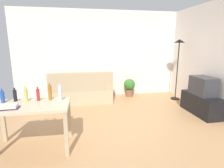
{
  "coord_description": "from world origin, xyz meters",
  "views": [
    {
      "loc": [
        -0.69,
        -3.68,
        1.71
      ],
      "look_at": [
        0.1,
        0.5,
        0.75
      ],
      "focal_mm": 29.42,
      "sensor_mm": 36.0,
      "label": 1
    }
  ],
  "objects": [
    {
      "name": "ground_plane",
      "position": [
        0.0,
        0.0,
        -0.01
      ],
      "size": [
        5.2,
        4.4,
        0.02
      ],
      "primitive_type": "cube",
      "color": "tan"
    },
    {
      "name": "book_stack",
      "position": [
        -1.71,
        -0.91,
        0.8
      ],
      "size": [
        0.28,
        0.18,
        0.07
      ],
      "color": "#593372",
      "rests_on": "desk"
    },
    {
      "name": "bottle_blue",
      "position": [
        -1.9,
        -0.57,
        0.86
      ],
      "size": [
        0.06,
        0.06,
        0.23
      ],
      "color": "#2347A3",
      "rests_on": "desk"
    },
    {
      "name": "couch",
      "position": [
        -0.61,
        1.59,
        0.31
      ],
      "size": [
        1.77,
        0.84,
        0.92
      ],
      "rotation": [
        0.0,
        0.0,
        3.14
      ],
      "color": "tan",
      "rests_on": "ground_plane"
    },
    {
      "name": "bottle_clear",
      "position": [
        -1.0,
        -0.63,
        0.89
      ],
      "size": [
        0.06,
        0.06,
        0.28
      ],
      "color": "silver",
      "rests_on": "desk"
    },
    {
      "name": "bottle_dark",
      "position": [
        -1.73,
        -0.52,
        0.86
      ],
      "size": [
        0.06,
        0.06,
        0.23
      ],
      "color": "black",
      "rests_on": "desk"
    },
    {
      "name": "potted_plant",
      "position": [
        0.94,
        1.9,
        0.33
      ],
      "size": [
        0.36,
        0.36,
        0.57
      ],
      "color": "brown",
      "rests_on": "ground_plane"
    },
    {
      "name": "torchiere_lamp",
      "position": [
        2.25,
        1.32,
        1.41
      ],
      "size": [
        0.32,
        0.32,
        1.81
      ],
      "color": "black",
      "rests_on": "ground_plane"
    },
    {
      "name": "wall_right",
      "position": [
        2.6,
        0.0,
        1.35
      ],
      "size": [
        0.1,
        4.4,
        2.7
      ],
      "primitive_type": "cube",
      "color": "beige",
      "rests_on": "ground_plane"
    },
    {
      "name": "desk",
      "position": [
        -1.45,
        -0.74,
        0.65
      ],
      "size": [
        1.22,
        0.74,
        0.76
      ],
      "rotation": [
        0.0,
        0.0,
        -0.03
      ],
      "color": "#C6B28E",
      "rests_on": "ground_plane"
    },
    {
      "name": "wall_rear",
      "position": [
        0.0,
        2.2,
        1.35
      ],
      "size": [
        5.2,
        0.1,
        2.7
      ],
      "primitive_type": "cube",
      "color": "silver",
      "rests_on": "ground_plane"
    },
    {
      "name": "bottle_squat",
      "position": [
        -1.55,
        -0.56,
        0.87
      ],
      "size": [
        0.06,
        0.06,
        0.26
      ],
      "color": "#BCB24C",
      "rests_on": "desk"
    },
    {
      "name": "bottle_amber",
      "position": [
        -1.17,
        -0.56,
        0.89
      ],
      "size": [
        0.06,
        0.06,
        0.29
      ],
      "color": "#9E6019",
      "rests_on": "desk"
    },
    {
      "name": "tv_stand",
      "position": [
        2.25,
        0.11,
        0.24
      ],
      "size": [
        0.44,
        1.1,
        0.48
      ],
      "rotation": [
        0.0,
        0.0,
        1.57
      ],
      "color": "black",
      "rests_on": "ground_plane"
    },
    {
      "name": "tv",
      "position": [
        2.25,
        0.11,
        0.7
      ],
      "size": [
        0.41,
        0.6,
        0.44
      ],
      "rotation": [
        0.0,
        0.0,
        1.57
      ],
      "color": "#2D2D33",
      "rests_on": "tv_stand"
    },
    {
      "name": "bottle_red",
      "position": [
        -1.36,
        -0.56,
        0.86
      ],
      "size": [
        0.05,
        0.05,
        0.24
      ],
      "color": "#AD2323",
      "rests_on": "desk"
    }
  ]
}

